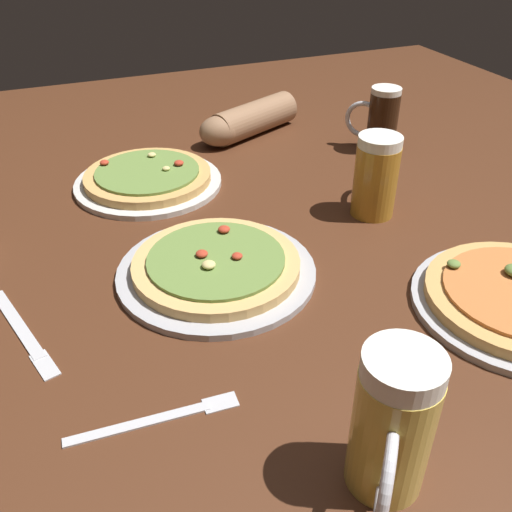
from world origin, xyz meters
TOP-DOWN VIEW (x-y plane):
  - ground_plane at (0.00, 0.00)m, footprint 2.40×2.40m
  - pizza_plate_far at (-0.10, 0.38)m, footprint 0.32×0.32m
  - pizza_plate_side at (-0.07, -0.00)m, footprint 0.34×0.34m
  - beer_mug_dark at (-0.03, -0.44)m, footprint 0.11×0.13m
  - beer_mug_amber at (0.29, 0.09)m, footprint 0.10×0.13m
  - beer_mug_pale at (0.47, 0.36)m, footprint 0.11×0.11m
  - fork_left at (-0.24, -0.26)m, footprint 0.22×0.03m
  - knife_right at (-0.38, -0.03)m, footprint 0.09×0.23m
  - diner_arm at (0.20, 0.56)m, footprint 0.29×0.18m

SIDE VIEW (x-z plane):
  - ground_plane at x=0.00m, z-range -0.03..0.00m
  - fork_left at x=-0.24m, z-range 0.00..0.01m
  - knife_right at x=-0.38m, z-range 0.00..0.01m
  - pizza_plate_side at x=-0.07m, z-range -0.01..0.04m
  - pizza_plate_far at x=-0.10m, z-range -0.01..0.04m
  - diner_arm at x=0.20m, z-range 0.00..0.08m
  - beer_mug_pale at x=0.47m, z-range 0.00..0.15m
  - beer_mug_amber at x=0.29m, z-range 0.00..0.16m
  - beer_mug_dark at x=-0.03m, z-range 0.00..0.18m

